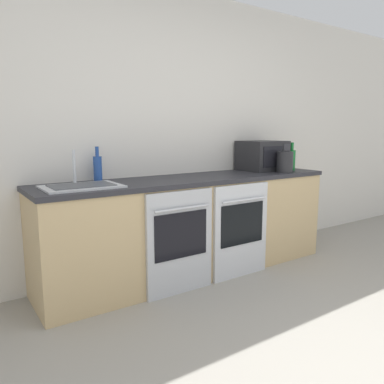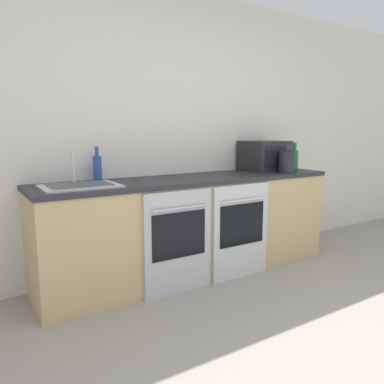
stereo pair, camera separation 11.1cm
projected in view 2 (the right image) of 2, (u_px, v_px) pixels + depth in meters
name	position (u px, v px, depth m)	size (l,w,h in m)	color
wall_back	(174.00, 132.00, 3.59)	(10.00, 0.06, 2.60)	silver
counter_back	(193.00, 225.00, 3.45)	(2.83, 0.64, 0.90)	tan
oven_left	(178.00, 242.00, 3.00)	(0.61, 0.06, 0.85)	#B7BABF
oven_right	(241.00, 231.00, 3.34)	(0.61, 0.06, 0.85)	silver
microwave	(264.00, 156.00, 3.92)	(0.44, 0.39, 0.31)	#232326
bottle_red	(284.00, 161.00, 4.08)	(0.08, 0.08, 0.21)	maroon
bottle_green	(294.00, 159.00, 3.95)	(0.08, 0.08, 0.29)	#19722D
bottle_blue	(97.00, 168.00, 3.11)	(0.07, 0.07, 0.29)	#234793
kettle	(287.00, 162.00, 3.70)	(0.16, 0.16, 0.22)	#232326
sink	(80.00, 185.00, 2.78)	(0.56, 0.39, 0.27)	silver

